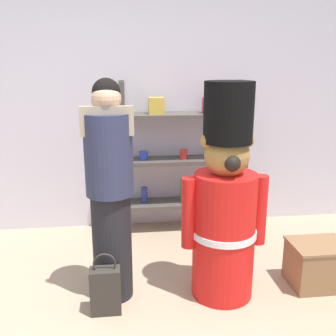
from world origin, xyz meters
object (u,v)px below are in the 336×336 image
Objects in this scene: merchandise_shelf at (183,156)px; shopping_bag at (106,290)px; teddy_bear_guard at (225,207)px; person_shopper at (110,191)px; display_crate at (318,264)px.

merchandise_shelf is 1.71m from shopping_bag.
teddy_bear_guard is 0.99× the size of person_shopper.
display_crate is (1.65, 0.16, 0.00)m from shopping_bag.
shopping_bag reaches higher than display_crate.
person_shopper reaches higher than shopping_bag.
shopping_bag is at bearing -118.82° from merchandise_shelf.
teddy_bear_guard is (0.10, -1.26, -0.08)m from merchandise_shelf.
person_shopper is (-0.82, 0.08, 0.13)m from teddy_bear_guard.
shopping_bag is (-0.87, -0.14, -0.53)m from teddy_bear_guard.
merchandise_shelf is at bearing 61.18° from shopping_bag.
shopping_bag is at bearing -174.42° from display_crate.
merchandise_shelf is 0.95× the size of person_shopper.
person_shopper is at bearing -121.21° from merchandise_shelf.
display_crate is (0.88, -1.24, -0.61)m from merchandise_shelf.
merchandise_shelf is 1.27m from teddy_bear_guard.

